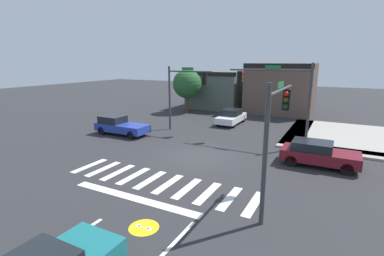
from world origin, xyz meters
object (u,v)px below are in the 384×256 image
car_white (231,117)px  car_blue (120,126)px  car_maroon (318,153)px  traffic_signal_southeast (277,122)px  roadside_tree (187,84)px  traffic_signal_northwest (184,87)px  traffic_signal_northeast (277,89)px

car_white → car_blue: bearing=-39.9°
car_white → car_maroon: bearing=44.9°
traffic_signal_southeast → car_blue: size_ratio=1.16×
car_blue → traffic_signal_southeast: bearing=-24.2°
car_maroon → roadside_tree: roadside_tree is taller
traffic_signal_southeast → car_maroon: size_ratio=1.25×
traffic_signal_southeast → car_blue: traffic_signal_southeast is taller
traffic_signal_northwest → traffic_signal_northeast: 7.85m
traffic_signal_northeast → roadside_tree: traffic_signal_northeast is taller
traffic_signal_northwest → car_blue: bearing=-140.1°
car_blue → traffic_signal_northwest: bearing=39.9°
traffic_signal_northeast → car_white: (-5.20, 4.98, -3.37)m
traffic_signal_northeast → roadside_tree: size_ratio=1.16×
car_blue → roadside_tree: 12.20m
car_maroon → roadside_tree: size_ratio=0.84×
traffic_signal_northwest → car_maroon: bearing=-18.9°
traffic_signal_southeast → traffic_signal_northeast: (-1.94, 9.55, 0.43)m
traffic_signal_northwest → car_maroon: size_ratio=1.31×
traffic_signal_northwest → car_maroon: (11.10, -3.81, -3.10)m
car_white → car_maroon: car_white is taller
car_maroon → car_blue: bearing=179.0°
traffic_signal_northwest → roadside_tree: (-4.33, 8.37, -0.46)m
traffic_signal_northeast → roadside_tree: bearing=-35.5°
traffic_signal_northwest → car_white: (2.63, 4.68, -3.12)m
traffic_signal_southeast → traffic_signal_northwest: bearing=44.8°
traffic_signal_northeast → car_maroon: 5.84m
car_blue → car_maroon: (15.34, -0.26, -0.00)m
car_blue → car_maroon: 15.35m
traffic_signal_northeast → car_blue: size_ratio=1.29×
traffic_signal_southeast → traffic_signal_northeast: 9.76m
traffic_signal_southeast → roadside_tree: (-14.11, 18.22, -0.28)m
car_blue → car_white: size_ratio=1.07×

